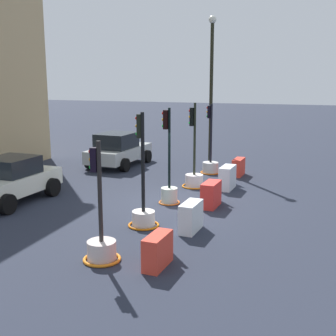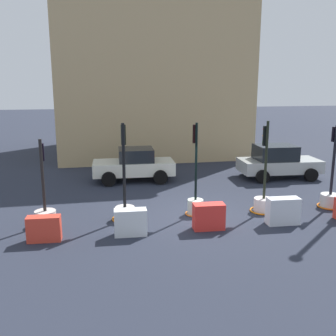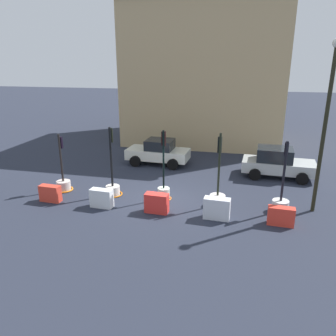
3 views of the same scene
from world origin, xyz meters
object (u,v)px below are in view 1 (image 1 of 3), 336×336
(traffic_light_0, at_px, (101,244))
(traffic_light_3, at_px, (194,175))
(construction_barrier_2, at_px, (211,195))
(construction_barrier_4, at_px, (238,167))
(traffic_light_4, at_px, (210,164))
(construction_barrier_0, at_px, (158,251))
(traffic_light_2, at_px, (169,187))
(car_white_van, at_px, (10,180))
(construction_barrier_3, at_px, (227,178))
(street_lamp_post, at_px, (211,82))
(construction_barrier_1, at_px, (191,217))
(traffic_light_1, at_px, (143,210))
(car_silver_hatchback, at_px, (118,150))

(traffic_light_0, height_order, traffic_light_3, traffic_light_3)
(construction_barrier_2, distance_m, construction_barrier_4, 5.16)
(traffic_light_4, distance_m, construction_barrier_0, 10.51)
(traffic_light_2, relative_size, car_white_van, 0.84)
(construction_barrier_4, height_order, car_white_van, car_white_van)
(traffic_light_2, distance_m, construction_barrier_3, 3.06)
(traffic_light_0, xyz_separation_m, construction_barrier_2, (5.28, -1.44, 0.01))
(street_lamp_post, bearing_deg, construction_barrier_1, -169.69)
(construction_barrier_4, bearing_deg, construction_barrier_2, 179.70)
(traffic_light_1, xyz_separation_m, traffic_light_4, (7.87, -0.14, -0.05))
(construction_barrier_1, distance_m, construction_barrier_3, 5.16)
(car_white_van, bearing_deg, street_lamp_post, -32.00)
(traffic_light_3, height_order, construction_barrier_1, traffic_light_3)
(traffic_light_0, bearing_deg, traffic_light_1, -0.12)
(traffic_light_1, distance_m, construction_barrier_4, 7.91)
(car_silver_hatchback, bearing_deg, construction_barrier_1, -142.98)
(car_white_van, relative_size, street_lamp_post, 0.56)
(construction_barrier_3, bearing_deg, car_silver_hatchback, 64.69)
(construction_barrier_0, bearing_deg, car_silver_hatchback, 29.42)
(traffic_light_1, height_order, traffic_light_2, traffic_light_1)
(traffic_light_3, bearing_deg, construction_barrier_0, -170.62)
(traffic_light_0, bearing_deg, traffic_light_4, -0.77)
(traffic_light_0, xyz_separation_m, construction_barrier_4, (10.44, -1.46, -0.04))
(traffic_light_1, height_order, construction_barrier_2, traffic_light_1)
(construction_barrier_2, bearing_deg, traffic_light_2, 91.78)
(traffic_light_2, distance_m, traffic_light_3, 2.58)
(traffic_light_2, relative_size, traffic_light_3, 0.99)
(traffic_light_1, xyz_separation_m, construction_barrier_1, (0.05, -1.45, -0.07))
(traffic_light_1, bearing_deg, construction_barrier_1, -88.03)
(construction_barrier_1, distance_m, car_white_van, 6.97)
(street_lamp_post, bearing_deg, traffic_light_3, -175.14)
(traffic_light_1, xyz_separation_m, traffic_light_2, (2.56, 0.07, 0.10))
(traffic_light_4, height_order, construction_barrier_2, traffic_light_4)
(street_lamp_post, bearing_deg, traffic_light_0, -178.93)
(construction_barrier_1, xyz_separation_m, construction_barrier_3, (5.16, -0.02, 0.03))
(traffic_light_0, distance_m, traffic_light_4, 10.55)
(car_white_van, bearing_deg, construction_barrier_3, -58.28)
(construction_barrier_0, bearing_deg, traffic_light_0, 94.66)
(construction_barrier_4, relative_size, car_silver_hatchback, 0.26)
(traffic_light_1, distance_m, construction_barrier_3, 5.41)
(construction_barrier_1, bearing_deg, street_lamp_post, 10.31)
(traffic_light_1, bearing_deg, traffic_light_4, -0.99)
(construction_barrier_1, distance_m, construction_barrier_4, 7.72)
(traffic_light_3, relative_size, car_silver_hatchback, 0.83)
(traffic_light_3, xyz_separation_m, car_silver_hatchback, (2.95, 4.73, 0.34))
(construction_barrier_1, bearing_deg, traffic_light_2, 31.16)
(construction_barrier_1, relative_size, construction_barrier_4, 0.98)
(traffic_light_4, bearing_deg, construction_barrier_3, -153.47)
(traffic_light_3, bearing_deg, traffic_light_2, 175.74)
(street_lamp_post, bearing_deg, traffic_light_2, -178.62)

